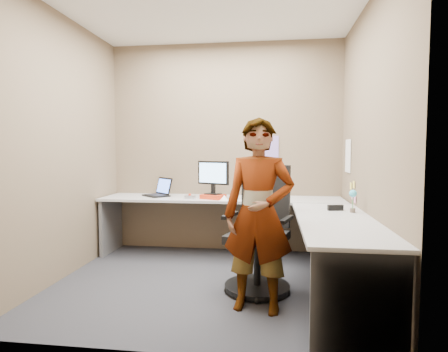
# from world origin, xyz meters

# --- Properties ---
(ground) EXTENTS (3.00, 3.00, 0.00)m
(ground) POSITION_xyz_m (0.00, 0.00, 0.00)
(ground) COLOR #222227
(ground) RESTS_ON ground
(wall_back) EXTENTS (3.00, 0.00, 3.00)m
(wall_back) POSITION_xyz_m (0.00, 1.30, 1.35)
(wall_back) COLOR brown
(wall_back) RESTS_ON ground
(wall_right) EXTENTS (0.00, 2.70, 2.70)m
(wall_right) POSITION_xyz_m (1.50, 0.00, 1.35)
(wall_right) COLOR brown
(wall_right) RESTS_ON ground
(wall_left) EXTENTS (0.00, 2.70, 2.70)m
(wall_left) POSITION_xyz_m (-1.50, 0.00, 1.35)
(wall_left) COLOR brown
(wall_left) RESTS_ON ground
(ceiling) EXTENTS (3.00, 3.00, 0.00)m
(ceiling) POSITION_xyz_m (0.00, 0.00, 2.70)
(ceiling) COLOR white
(ceiling) RESTS_ON wall_back
(desk) EXTENTS (2.98, 2.58, 0.73)m
(desk) POSITION_xyz_m (0.44, 0.39, 0.59)
(desk) COLOR #A2A2A2
(desk) RESTS_ON ground
(paper_ream) EXTENTS (0.32, 0.28, 0.05)m
(paper_ream) POSITION_xyz_m (-0.08, 0.85, 0.76)
(paper_ream) COLOR red
(paper_ream) RESTS_ON desk
(monitor) EXTENTS (0.40, 0.21, 0.40)m
(monitor) POSITION_xyz_m (-0.08, 0.87, 1.02)
(monitor) COLOR black
(monitor) RESTS_ON paper_ream
(laptop) EXTENTS (0.42, 0.42, 0.23)m
(laptop) POSITION_xyz_m (-0.81, 1.04, 0.79)
(laptop) COLOR black
(laptop) RESTS_ON desk
(trackball_mouse) EXTENTS (0.12, 0.08, 0.07)m
(trackball_mouse) POSITION_xyz_m (-0.35, 0.79, 0.76)
(trackball_mouse) COLOR #B7B7BC
(trackball_mouse) RESTS_ON desk
(origami) EXTENTS (0.10, 0.10, 0.06)m
(origami) POSITION_xyz_m (0.07, 0.75, 0.76)
(origami) COLOR white
(origami) RESTS_ON desk
(stapler) EXTENTS (0.16, 0.07, 0.05)m
(stapler) POSITION_xyz_m (1.24, 0.15, 0.76)
(stapler) COLOR black
(stapler) RESTS_ON desk
(flower) EXTENTS (0.07, 0.07, 0.22)m
(flower) POSITION_xyz_m (1.38, 0.05, 0.87)
(flower) COLOR brown
(flower) RESTS_ON desk
(calendar_purple) EXTENTS (0.30, 0.01, 0.40)m
(calendar_purple) POSITION_xyz_m (0.55, 1.29, 1.30)
(calendar_purple) COLOR #846BB7
(calendar_purple) RESTS_ON wall_back
(calendar_white) EXTENTS (0.01, 0.28, 0.38)m
(calendar_white) POSITION_xyz_m (1.49, 0.90, 1.25)
(calendar_white) COLOR white
(calendar_white) RESTS_ON wall_right
(sticky_note_a) EXTENTS (0.01, 0.07, 0.07)m
(sticky_note_a) POSITION_xyz_m (1.49, 0.55, 0.95)
(sticky_note_a) COLOR #F2E059
(sticky_note_a) RESTS_ON wall_right
(sticky_note_b) EXTENTS (0.01, 0.07, 0.07)m
(sticky_note_b) POSITION_xyz_m (1.49, 0.60, 0.82)
(sticky_note_b) COLOR pink
(sticky_note_b) RESTS_ON wall_right
(sticky_note_c) EXTENTS (0.01, 0.07, 0.07)m
(sticky_note_c) POSITION_xyz_m (1.49, 0.48, 0.80)
(sticky_note_c) COLOR pink
(sticky_note_c) RESTS_ON wall_right
(sticky_note_d) EXTENTS (0.01, 0.07, 0.07)m
(sticky_note_d) POSITION_xyz_m (1.49, 0.70, 0.92)
(sticky_note_d) COLOR #F2E059
(sticky_note_d) RESTS_ON wall_right
(office_chair) EXTENTS (0.66, 0.63, 1.15)m
(office_chair) POSITION_xyz_m (0.52, -0.08, 0.47)
(office_chair) COLOR black
(office_chair) RESTS_ON ground
(person) EXTENTS (0.62, 0.45, 1.58)m
(person) POSITION_xyz_m (0.52, -0.54, 0.79)
(person) COLOR #999399
(person) RESTS_ON ground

